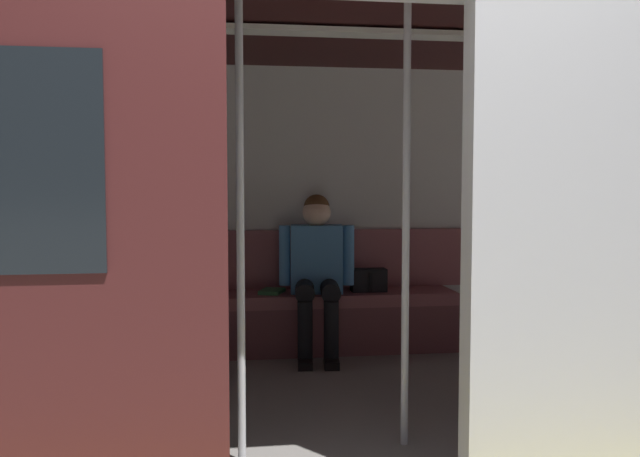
# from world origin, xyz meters

# --- Properties ---
(train_car) EXTENTS (6.40, 2.98, 2.26)m
(train_car) POSITION_xyz_m (0.05, -1.31, 1.51)
(train_car) COLOR silver
(train_car) RESTS_ON ground_plane
(bench_seat) EXTENTS (2.52, 0.44, 0.45)m
(bench_seat) POSITION_xyz_m (0.00, -2.47, 0.34)
(bench_seat) COLOR #935156
(bench_seat) RESTS_ON ground_plane
(person_seated) EXTENTS (0.55, 0.70, 1.17)m
(person_seated) POSITION_xyz_m (-0.22, -2.41, 0.67)
(person_seated) COLOR #4C8CC6
(person_seated) RESTS_ON ground_plane
(handbag) EXTENTS (0.26, 0.15, 0.17)m
(handbag) POSITION_xyz_m (-0.62, -2.49, 0.53)
(handbag) COLOR black
(handbag) RESTS_ON bench_seat
(book) EXTENTS (0.22, 0.26, 0.03)m
(book) POSITION_xyz_m (0.11, -2.51, 0.46)
(book) COLOR #33723F
(book) RESTS_ON bench_seat
(grab_pole_door) EXTENTS (0.04, 0.04, 2.12)m
(grab_pole_door) POSITION_xyz_m (0.39, -0.51, 1.06)
(grab_pole_door) COLOR silver
(grab_pole_door) RESTS_ON ground_plane
(grab_pole_far) EXTENTS (0.04, 0.04, 2.12)m
(grab_pole_far) POSITION_xyz_m (-0.39, -0.62, 1.06)
(grab_pole_far) COLOR silver
(grab_pole_far) RESTS_ON ground_plane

